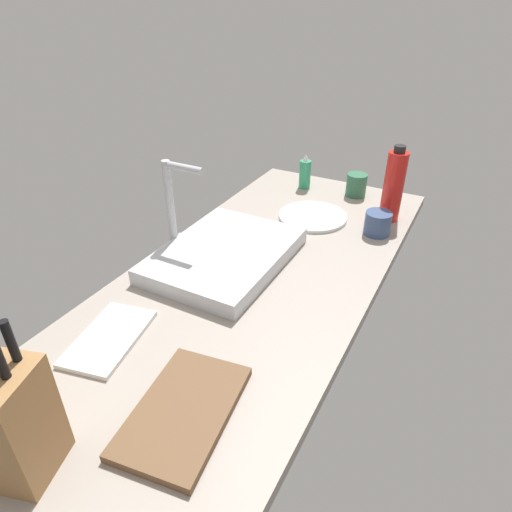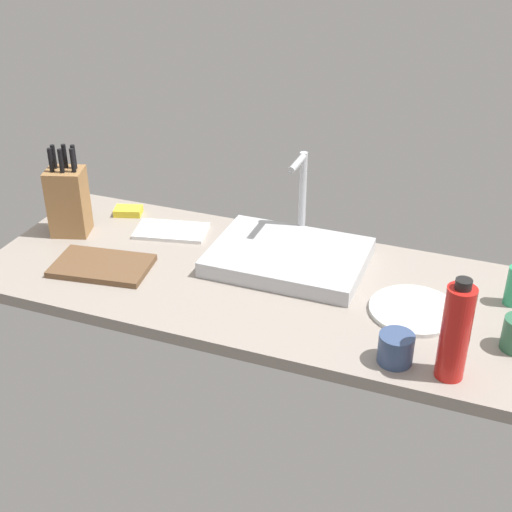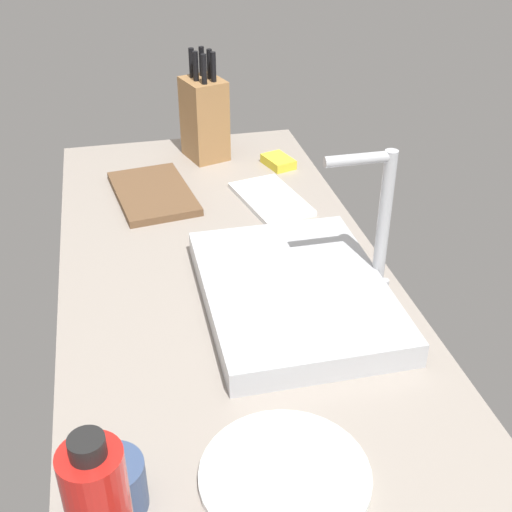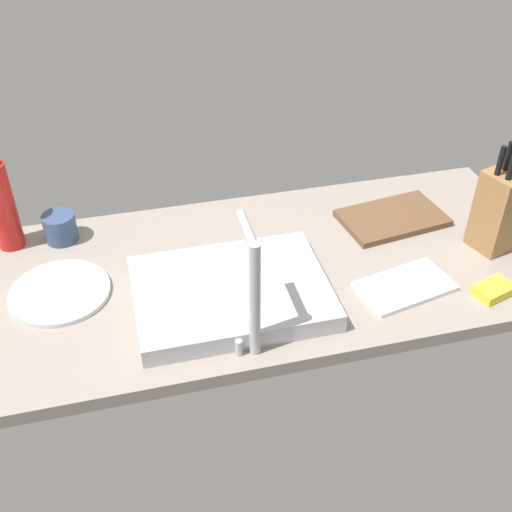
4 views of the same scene
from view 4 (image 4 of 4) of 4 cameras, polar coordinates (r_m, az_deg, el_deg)
The scene contains 10 objects.
countertop_slab at distance 158.53cm, azimuth -1.42°, elevation -1.76°, with size 161.98×65.56×3.50cm, color gray.
sink_basin at distance 147.23cm, azimuth -2.25°, elevation -3.34°, with size 44.78×33.04×4.76cm, color #B7BABF.
faucet at distance 126.37cm, azimuth -0.32°, elevation -2.96°, with size 5.50×13.32×28.67cm.
knife_block at distance 171.05cm, azimuth 21.29°, elevation 4.04°, with size 13.68×12.42×29.03cm.
cutting_board at distance 178.28cm, azimuth 12.21°, elevation 3.37°, with size 27.91×17.23×1.80cm, color brown.
water_bottle at distance 171.17cm, azimuth -21.99°, elevation 4.27°, with size 6.74×6.74×26.06cm.
dinner_plate at distance 157.07cm, azimuth -17.29°, elevation -3.14°, with size 23.74×23.74×1.20cm, color silver.
dish_towel at distance 155.75cm, azimuth 13.30°, elevation -2.70°, with size 22.58×12.90×1.20cm, color white.
coffee_mug at distance 173.29cm, azimuth -17.26°, elevation 2.48°, with size 8.51×8.51×7.61cm, color #384C75.
dish_sponge at distance 159.96cm, azimuth 20.66°, elevation -2.88°, with size 9.00×6.00×2.40cm, color yellow.
Camera 4 is at (25.73, 119.65, 102.51)cm, focal length 44.32 mm.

